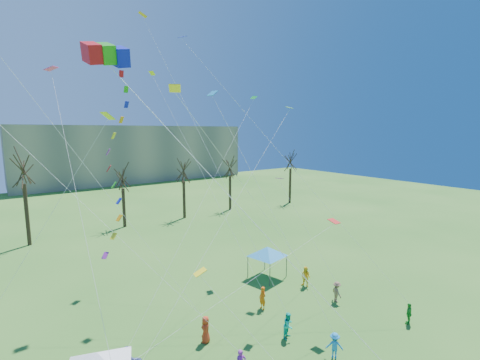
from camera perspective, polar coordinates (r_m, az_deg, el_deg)
distant_building at (r=97.08m, az=-17.37°, el=4.37°), size 60.00×14.00×15.00m
bare_tree_row at (r=47.91m, az=-23.32°, el=0.07°), size 72.39×7.96×11.67m
big_box_kite at (r=15.22m, az=-19.27°, el=2.56°), size 5.78×6.01×19.79m
canopy_tent_blue at (r=31.93m, az=4.69°, el=-12.04°), size 3.90×3.90×2.98m
festival_crowd at (r=21.71m, az=-5.73°, el=-27.81°), size 26.94×12.65×1.82m
small_kites_aloft at (r=23.00m, az=-11.17°, el=8.73°), size 25.23×20.16×32.54m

